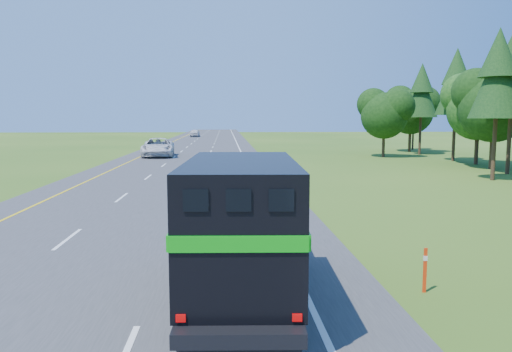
# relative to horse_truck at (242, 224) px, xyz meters

# --- Properties ---
(road) EXTENTS (15.00, 260.00, 0.04)m
(road) POSITION_rel_horse_truck_xyz_m (-3.98, 36.05, -1.76)
(road) COLOR #38383A
(road) RESTS_ON ground
(lane_markings) EXTENTS (11.15, 260.00, 0.01)m
(lane_markings) POSITION_rel_horse_truck_xyz_m (-3.98, 36.05, -1.74)
(lane_markings) COLOR yellow
(lane_markings) RESTS_ON road
(horse_truck) EXTENTS (2.62, 7.45, 3.26)m
(horse_truck) POSITION_rel_horse_truck_xyz_m (0.00, 0.00, 0.00)
(horse_truck) COLOR black
(horse_truck) RESTS_ON road
(white_suv) EXTENTS (3.87, 7.40, 1.99)m
(white_suv) POSITION_rel_horse_truck_xyz_m (-7.60, 42.98, -0.75)
(white_suv) COLOR silver
(white_suv) RESTS_ON road
(far_car) EXTENTS (2.08, 4.96, 1.68)m
(far_car) POSITION_rel_horse_truck_xyz_m (-7.01, 98.69, -0.90)
(far_car) COLOR silver
(far_car) RESTS_ON road
(delineator) EXTENTS (0.09, 0.05, 1.10)m
(delineator) POSITION_rel_horse_truck_xyz_m (4.42, 0.23, -1.19)
(delineator) COLOR #F2320C
(delineator) RESTS_ON ground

